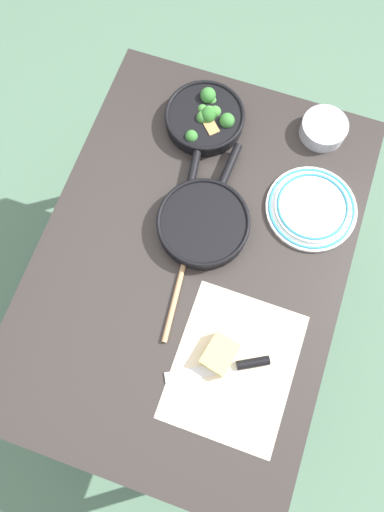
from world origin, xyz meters
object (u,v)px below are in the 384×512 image
object	(u,v)px
wooden_spoon	(183,267)
prep_bowl_steel	(324,129)
cheese_block	(220,354)
dinner_plate_stack	(312,208)
skillet_broccoli	(205,118)
grater_knife	(233,366)
skillet_eggs	(205,223)

from	to	relation	value
wooden_spoon	prep_bowl_steel	distance (m)	0.59
cheese_block	wooden_spoon	bearing A→B (deg)	-138.97
dinner_plate_stack	cheese_block	bearing A→B (deg)	-14.36
wooden_spoon	dinner_plate_stack	size ratio (longest dim) A/B	1.30
skillet_broccoli	grater_knife	size ratio (longest dim) A/B	1.42
wooden_spoon	grater_knife	xyz separation A→B (m)	(0.21, 0.21, 0.00)
prep_bowl_steel	skillet_eggs	bearing A→B (deg)	-30.68
skillet_broccoli	grater_knife	distance (m)	0.72
dinner_plate_stack	skillet_broccoli	bearing A→B (deg)	-113.96
grater_knife	prep_bowl_steel	xyz separation A→B (m)	(-0.74, 0.05, 0.01)
skillet_eggs	skillet_broccoli	bearing A→B (deg)	21.88
skillet_eggs	prep_bowl_steel	xyz separation A→B (m)	(-0.40, 0.24, -0.00)
cheese_block	prep_bowl_steel	xyz separation A→B (m)	(-0.72, 0.09, 0.00)
skillet_broccoli	wooden_spoon	xyz separation A→B (m)	(0.44, 0.09, -0.02)
skillet_eggs	dinner_plate_stack	world-z (taller)	skillet_eggs
skillet_broccoli	grater_knife	xyz separation A→B (m)	(0.65, 0.29, -0.02)
skillet_broccoli	skillet_eggs	xyz separation A→B (m)	(0.31, 0.10, -0.00)
skillet_broccoli	skillet_eggs	bearing A→B (deg)	10.45
skillet_eggs	grater_knife	bearing A→B (deg)	-147.50
cheese_block	dinner_plate_stack	world-z (taller)	cheese_block
skillet_eggs	grater_knife	size ratio (longest dim) A/B	1.56
wooden_spoon	cheese_block	world-z (taller)	cheese_block
skillet_broccoli	dinner_plate_stack	size ratio (longest dim) A/B	1.37
wooden_spoon	cheese_block	distance (m)	0.25
cheese_block	prep_bowl_steel	distance (m)	0.73
skillet_eggs	wooden_spoon	size ratio (longest dim) A/B	1.16
wooden_spoon	prep_bowl_steel	world-z (taller)	prep_bowl_steel
grater_knife	cheese_block	xyz separation A→B (m)	(-0.02, -0.04, 0.01)
dinner_plate_stack	grater_knife	bearing A→B (deg)	-9.21
skillet_eggs	dinner_plate_stack	distance (m)	0.31
skillet_broccoli	wooden_spoon	bearing A→B (deg)	2.93
skillet_broccoli	skillet_eggs	distance (m)	0.33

